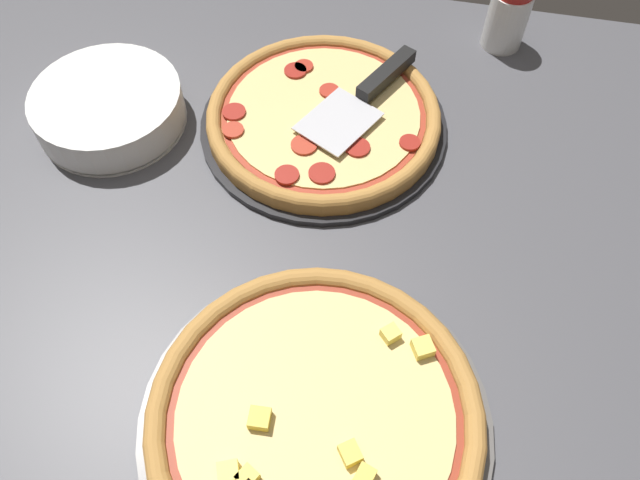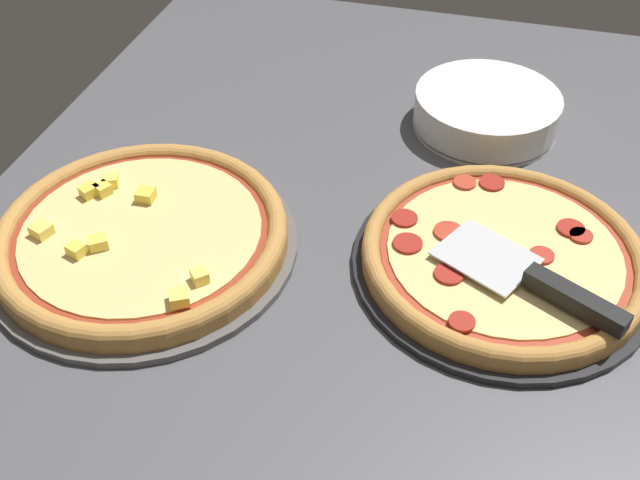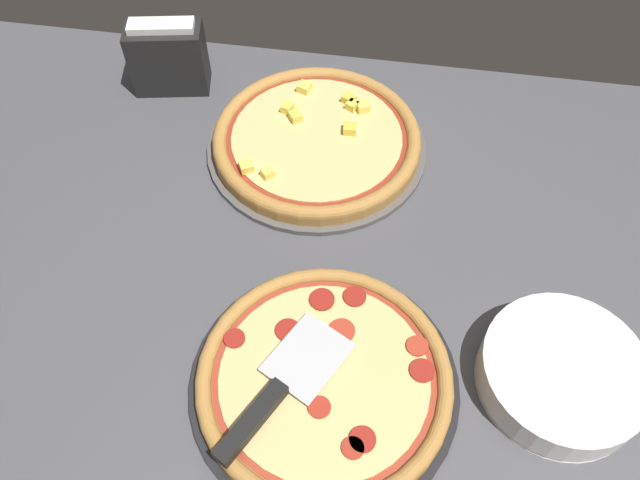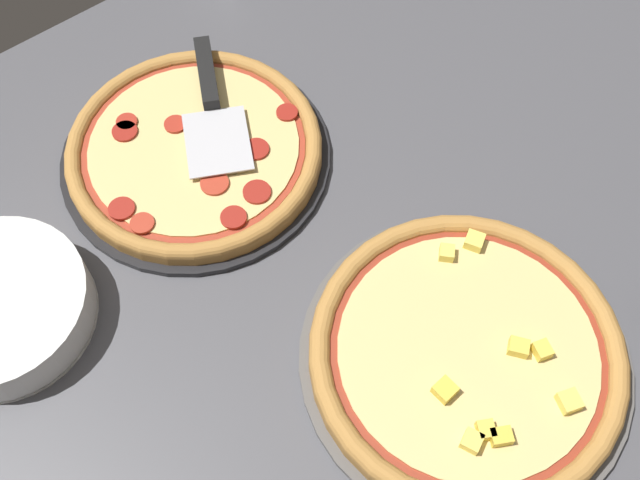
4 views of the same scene
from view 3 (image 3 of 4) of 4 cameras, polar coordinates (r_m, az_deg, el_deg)
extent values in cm
cube|color=#4C4C51|center=(95.46, -1.52, -3.48)|extent=(147.12, 102.63, 3.60)
cylinder|color=black|center=(84.99, 0.39, -13.03)|extent=(35.79, 35.79, 1.00)
cylinder|color=#B77F3D|center=(83.78, 0.39, -12.68)|extent=(33.64, 33.64, 1.62)
torus|color=#B77F3D|center=(83.04, 0.40, -12.46)|extent=(33.64, 33.64, 2.13)
cylinder|color=#A33823|center=(82.97, 0.40, -12.44)|extent=(29.24, 29.24, 0.15)
cylinder|color=#E5C67A|center=(82.86, 0.40, -12.41)|extent=(27.59, 27.59, 0.40)
cylinder|color=#AD2D1E|center=(79.34, 3.02, -18.46)|extent=(2.81, 2.81, 0.40)
cylinder|color=maroon|center=(85.54, -7.84, -8.89)|extent=(2.90, 2.90, 0.40)
cylinder|color=#AD2D1E|center=(80.90, -0.07, -15.04)|extent=(2.95, 2.95, 0.40)
cylinder|color=maroon|center=(87.64, 0.18, -5.46)|extent=(3.57, 3.57, 0.40)
cylinder|color=maroon|center=(88.02, 3.18, -5.17)|extent=(3.28, 3.28, 0.40)
cylinder|color=maroon|center=(79.73, 3.91, -17.73)|extent=(3.36, 3.36, 0.40)
cylinder|color=maroon|center=(83.83, 9.31, -11.69)|extent=(3.32, 3.32, 0.40)
cylinder|color=#B73823|center=(85.33, 1.99, -8.29)|extent=(3.65, 3.65, 0.40)
cylinder|color=#B73823|center=(85.25, 8.88, -9.55)|extent=(3.00, 3.00, 0.40)
cylinder|color=#AD2D1E|center=(83.21, -2.23, -11.26)|extent=(3.58, 3.58, 0.40)
cylinder|color=maroon|center=(85.45, -3.08, -8.21)|extent=(3.45, 3.45, 0.40)
cylinder|color=#565451|center=(109.50, -0.30, 8.53)|extent=(37.95, 37.95, 1.00)
cylinder|color=#B77F3D|center=(108.52, -0.30, 9.04)|extent=(35.67, 35.67, 1.76)
torus|color=#B77F3D|center=(107.89, -0.30, 9.37)|extent=(35.67, 35.67, 2.41)
cylinder|color=maroon|center=(107.84, -0.30, 9.39)|extent=(31.00, 31.00, 0.15)
cylinder|color=#E5C67A|center=(107.75, -0.30, 9.44)|extent=(29.25, 29.25, 0.40)
cube|color=#F9E05B|center=(115.63, -1.43, 13.77)|extent=(2.79, 2.86, 1.41)
cube|color=yellow|center=(107.90, 2.74, 10.12)|extent=(2.31, 2.30, 1.41)
cube|color=#F4D64C|center=(111.69, -3.01, 11.96)|extent=(2.27, 2.42, 1.41)
cube|color=#F9E05B|center=(102.45, -6.74, 6.69)|extent=(2.88, 2.88, 1.41)
cube|color=#F9E05B|center=(111.99, 3.97, 12.04)|extent=(2.67, 2.61, 1.41)
cube|color=#F4D64C|center=(110.07, -2.27, 11.23)|extent=(2.80, 2.87, 1.41)
cube|color=yellow|center=(113.31, 2.67, 12.72)|extent=(2.80, 2.62, 1.41)
cube|color=#F9E05B|center=(101.12, -4.82, 6.11)|extent=(2.51, 2.50, 1.41)
cube|color=#F4D64C|center=(112.16, 2.97, 12.18)|extent=(2.47, 2.52, 1.41)
cube|color=silver|center=(82.94, -1.13, -10.64)|extent=(12.22, 13.16, 0.24)
cube|color=black|center=(79.15, -6.28, -16.18)|extent=(7.45, 11.47, 2.00)
cylinder|color=white|center=(90.90, 20.73, -12.02)|extent=(21.40, 21.40, 0.70)
cylinder|color=white|center=(90.30, 20.86, -11.84)|extent=(21.40, 21.40, 0.70)
cylinder|color=white|center=(89.70, 20.99, -11.65)|extent=(21.40, 21.40, 0.70)
cylinder|color=white|center=(89.10, 21.13, -11.46)|extent=(21.40, 21.40, 0.70)
cylinder|color=white|center=(88.50, 21.26, -11.27)|extent=(21.40, 21.40, 0.70)
cylinder|color=white|center=(87.90, 21.40, -11.08)|extent=(21.40, 21.40, 0.70)
cylinder|color=white|center=(87.30, 21.54, -10.88)|extent=(21.40, 21.40, 0.70)
cylinder|color=white|center=(86.70, 21.68, -10.68)|extent=(21.40, 21.40, 0.70)
cube|color=black|center=(121.25, -13.68, 15.84)|extent=(14.50, 9.28, 12.52)
cube|color=white|center=(117.27, -14.36, 18.45)|extent=(11.93, 5.87, 1.20)
camera|label=1|loc=(0.98, -1.79, 47.30)|focal=35.00mm
camera|label=2|loc=(0.83, -58.36, 20.50)|focal=42.00mm
camera|label=4|loc=(0.91, 34.99, 50.38)|focal=42.00mm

